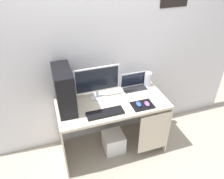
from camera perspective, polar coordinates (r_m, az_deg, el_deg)
ground_plane at (r=3.18m, az=-0.00°, el=-14.56°), size 8.00×8.00×0.00m
wall_back at (r=2.68m, az=-2.40°, el=10.14°), size 4.00×0.05×2.60m
desk at (r=2.75m, az=0.43°, el=-6.13°), size 1.33×0.63×0.78m
pc_tower at (r=2.47m, az=-12.29°, el=-0.07°), size 0.19×0.44×0.51m
monitor at (r=2.61m, az=-3.85°, el=2.00°), size 0.54×0.19×0.42m
laptop at (r=2.87m, az=5.91°, el=0.86°), size 0.35×0.21×0.22m
speaker at (r=2.94m, az=9.27°, el=2.62°), size 0.09×0.09×0.20m
keyboard at (r=2.47m, az=-1.79°, el=-6.14°), size 0.42×0.14×0.02m
mousepad at (r=2.62m, az=7.92°, el=-4.05°), size 0.26×0.20×0.00m
mouse_left at (r=2.60m, az=6.96°, el=-3.79°), size 0.06×0.10×0.03m
mouse_right at (r=2.62m, az=9.09°, el=-3.68°), size 0.06×0.10×0.03m
subwoofer at (r=3.06m, az=0.42°, el=-13.41°), size 0.27×0.27×0.27m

